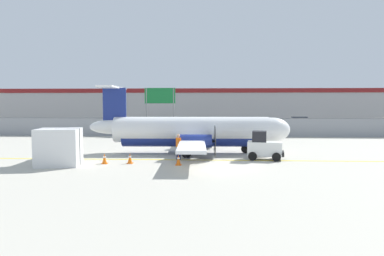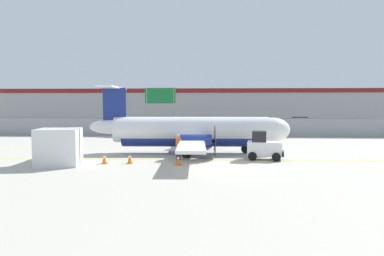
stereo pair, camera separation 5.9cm
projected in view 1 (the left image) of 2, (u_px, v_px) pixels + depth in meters
ground_plane at (210, 160)px, 22.28m from camera, size 140.00×140.00×0.01m
perimeter_fence at (210, 127)px, 38.14m from camera, size 98.00×0.10×2.10m
parking_lot_strip at (210, 128)px, 49.67m from camera, size 98.00×17.00×0.12m
background_building at (210, 106)px, 67.86m from camera, size 91.00×8.10×6.50m
commuter_airplane at (195, 132)px, 25.35m from camera, size 14.91×16.05×4.92m
baggage_tug at (264, 147)px, 22.47m from camera, size 2.49×1.73×1.88m
ground_crew_worker at (178, 145)px, 22.34m from camera, size 0.48×0.48×1.70m
cargo_container at (59, 147)px, 20.35m from camera, size 2.69×2.35×2.20m
traffic_cone_near_left at (130, 158)px, 21.01m from camera, size 0.36×0.36×0.64m
traffic_cone_near_right at (178, 160)px, 20.45m from camera, size 0.36×0.36×0.64m
traffic_cone_far_left at (104, 159)px, 20.93m from camera, size 0.36×0.36×0.64m
parked_car_0 at (105, 125)px, 45.25m from camera, size 4.27×2.15×1.58m
parked_car_1 at (137, 123)px, 50.00m from camera, size 4.27×2.15×1.58m
parked_car_2 at (182, 124)px, 47.53m from camera, size 4.31×2.23×1.58m
parked_car_3 at (207, 126)px, 43.22m from camera, size 4.28×2.18×1.58m
parked_car_4 at (245, 124)px, 45.55m from camera, size 4.35×2.34×1.58m
parked_car_5 at (283, 125)px, 45.07m from camera, size 4.22×2.04×1.58m
parked_car_6 at (298, 122)px, 51.66m from camera, size 4.36×2.36×1.58m
highway_sign at (160, 100)px, 39.98m from camera, size 3.60×0.14×5.50m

